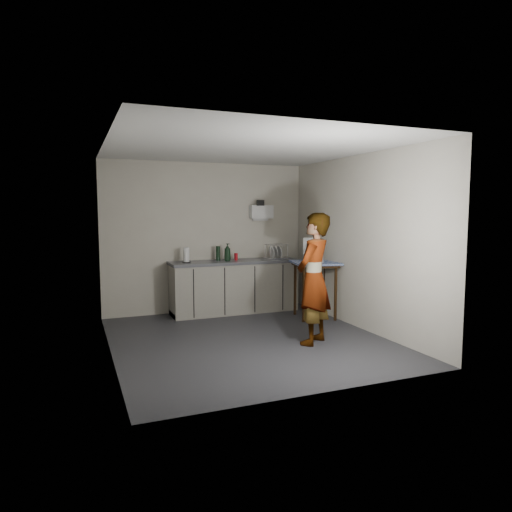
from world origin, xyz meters
name	(u,v)px	position (x,y,z in m)	size (l,w,h in m)	color
ground	(248,339)	(0.00, 0.00, 0.00)	(4.00, 4.00, 0.00)	#2C2C31
wall_back	(207,238)	(0.00, 1.99, 1.30)	(3.60, 0.02, 2.60)	beige
wall_right	(359,242)	(1.79, 0.00, 1.30)	(0.02, 4.00, 2.60)	beige
wall_left	(109,250)	(-1.79, 0.00, 1.30)	(0.02, 4.00, 2.60)	beige
ceiling	(247,148)	(0.00, 0.00, 2.60)	(3.60, 4.00, 0.01)	white
kitchen_counter	(234,288)	(0.40, 1.70, 0.43)	(2.24, 0.62, 0.91)	black
wall_shelf	(261,212)	(1.00, 1.92, 1.75)	(0.42, 0.18, 0.37)	white
side_table	(315,269)	(1.50, 0.81, 0.81)	(0.86, 0.86, 0.93)	#361D0C
standing_man	(314,279)	(0.75, -0.48, 0.87)	(0.64, 0.42, 1.75)	#B2A593
soap_bottle	(227,252)	(0.26, 1.66, 1.06)	(0.12, 0.12, 0.30)	black
soda_can	(236,257)	(0.45, 1.76, 0.97)	(0.06, 0.06, 0.12)	red
dark_bottle	(218,253)	(0.14, 1.79, 1.04)	(0.07, 0.07, 0.25)	black
paper_towel	(186,255)	(-0.45, 1.69, 1.03)	(0.14, 0.14, 0.25)	black
dish_rack	(276,255)	(1.21, 1.73, 0.97)	(0.38, 0.28, 0.26)	white
bakery_box	(313,256)	(1.50, 0.88, 1.02)	(0.33, 0.34, 0.38)	white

